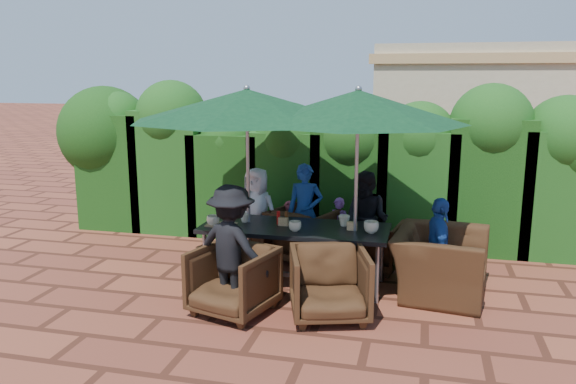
% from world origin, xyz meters
% --- Properties ---
extents(ground, '(80.00, 80.00, 0.00)m').
position_xyz_m(ground, '(0.00, 0.00, 0.00)').
color(ground, brown).
rests_on(ground, ground).
extents(dining_table, '(2.30, 0.90, 0.75)m').
position_xyz_m(dining_table, '(0.07, 0.21, 0.67)').
color(dining_table, black).
rests_on(dining_table, ground).
extents(umbrella_left, '(2.87, 2.87, 2.46)m').
position_xyz_m(umbrella_left, '(-0.54, 0.27, 2.21)').
color(umbrella_left, gray).
rests_on(umbrella_left, ground).
extents(umbrella_right, '(2.51, 2.51, 2.46)m').
position_xyz_m(umbrella_right, '(0.81, 0.19, 2.21)').
color(umbrella_right, gray).
rests_on(umbrella_right, ground).
extents(chair_far_left, '(0.79, 0.75, 0.73)m').
position_xyz_m(chair_far_left, '(-0.80, 1.20, 0.36)').
color(chair_far_left, black).
rests_on(chair_far_left, ground).
extents(chair_far_mid, '(1.02, 0.99, 0.83)m').
position_xyz_m(chair_far_mid, '(-0.03, 1.14, 0.42)').
color(chair_far_mid, black).
rests_on(chair_far_mid, ground).
extents(chair_far_right, '(0.81, 0.77, 0.73)m').
position_xyz_m(chair_far_right, '(0.97, 1.05, 0.36)').
color(chair_far_right, black).
rests_on(chair_far_right, ground).
extents(chair_near_left, '(0.97, 0.94, 0.82)m').
position_xyz_m(chair_near_left, '(-0.39, -0.79, 0.41)').
color(chair_near_left, black).
rests_on(chair_near_left, ground).
extents(chair_near_right, '(0.99, 0.96, 0.83)m').
position_xyz_m(chair_near_right, '(0.65, -0.66, 0.42)').
color(chair_near_right, black).
rests_on(chair_near_right, ground).
extents(chair_end_right, '(0.92, 1.28, 1.03)m').
position_xyz_m(chair_end_right, '(1.81, 0.29, 0.52)').
color(chair_end_right, black).
rests_on(chair_end_right, ground).
extents(adult_far_left, '(0.69, 0.47, 1.31)m').
position_xyz_m(adult_far_left, '(-0.69, 1.11, 0.65)').
color(adult_far_left, white).
rests_on(adult_far_left, ground).
extents(adult_far_mid, '(0.53, 0.45, 1.37)m').
position_xyz_m(adult_far_mid, '(-0.01, 1.21, 0.68)').
color(adult_far_mid, '#1B4394').
rests_on(adult_far_mid, ground).
extents(adult_far_right, '(0.73, 0.59, 1.31)m').
position_xyz_m(adult_far_right, '(0.86, 1.11, 0.66)').
color(adult_far_right, black).
rests_on(adult_far_right, ground).
extents(adult_near_left, '(0.99, 0.68, 1.42)m').
position_xyz_m(adult_near_left, '(-0.44, -0.68, 0.71)').
color(adult_near_left, black).
rests_on(adult_near_left, ground).
extents(adult_end_right, '(0.46, 0.75, 1.20)m').
position_xyz_m(adult_end_right, '(1.79, 0.19, 0.60)').
color(adult_end_right, '#1B4394').
rests_on(adult_end_right, ground).
extents(child_left, '(0.35, 0.32, 0.80)m').
position_xyz_m(child_left, '(-0.29, 1.35, 0.40)').
color(child_left, '#E35068').
rests_on(child_left, ground).
extents(child_right, '(0.38, 0.35, 0.88)m').
position_xyz_m(child_right, '(0.45, 1.35, 0.44)').
color(child_right, '#9651B0').
rests_on(child_right, ground).
extents(pedestrian_a, '(1.62, 0.99, 1.64)m').
position_xyz_m(pedestrian_a, '(1.72, 4.12, 0.82)').
color(pedestrian_a, green).
rests_on(pedestrian_a, ground).
extents(pedestrian_b, '(0.99, 0.80, 1.79)m').
position_xyz_m(pedestrian_b, '(2.19, 4.37, 0.89)').
color(pedestrian_b, '#E35068').
rests_on(pedestrian_b, ground).
extents(pedestrian_c, '(1.12, 0.62, 1.66)m').
position_xyz_m(pedestrian_c, '(3.54, 4.26, 0.83)').
color(pedestrian_c, '#929199').
rests_on(pedestrian_c, ground).
extents(cup_a, '(0.16, 0.16, 0.13)m').
position_xyz_m(cup_a, '(-0.92, 0.01, 0.81)').
color(cup_a, beige).
rests_on(cup_a, dining_table).
extents(cup_b, '(0.12, 0.12, 0.12)m').
position_xyz_m(cup_b, '(-0.59, 0.26, 0.81)').
color(cup_b, beige).
rests_on(cup_b, dining_table).
extents(cup_c, '(0.15, 0.15, 0.12)m').
position_xyz_m(cup_c, '(0.12, 0.00, 0.81)').
color(cup_c, beige).
rests_on(cup_c, dining_table).
extents(cup_d, '(0.14, 0.14, 0.13)m').
position_xyz_m(cup_d, '(0.66, 0.37, 0.82)').
color(cup_d, beige).
rests_on(cup_d, dining_table).
extents(cup_e, '(0.18, 0.18, 0.14)m').
position_xyz_m(cup_e, '(1.01, 0.14, 0.82)').
color(cup_e, beige).
rests_on(cup_e, dining_table).
extents(ketchup_bottle, '(0.04, 0.04, 0.17)m').
position_xyz_m(ketchup_bottle, '(-0.15, 0.26, 0.83)').
color(ketchup_bottle, '#B20C0A').
rests_on(ketchup_bottle, dining_table).
extents(sauce_bottle, '(0.04, 0.04, 0.17)m').
position_xyz_m(sauce_bottle, '(-0.05, 0.27, 0.83)').
color(sauce_bottle, '#4C230C').
rests_on(sauce_bottle, dining_table).
extents(serving_tray, '(0.35, 0.25, 0.02)m').
position_xyz_m(serving_tray, '(-0.83, 0.05, 0.76)').
color(serving_tray, olive).
rests_on(serving_tray, dining_table).
extents(number_block_left, '(0.12, 0.06, 0.10)m').
position_xyz_m(number_block_left, '(-0.08, 0.22, 0.80)').
color(number_block_left, '#DCB771').
rests_on(number_block_left, dining_table).
extents(number_block_right, '(0.12, 0.06, 0.10)m').
position_xyz_m(number_block_right, '(0.77, 0.21, 0.80)').
color(number_block_right, '#DCB771').
rests_on(number_block_right, dining_table).
extents(hedge_wall, '(9.10, 1.60, 2.50)m').
position_xyz_m(hedge_wall, '(-0.06, 2.32, 1.32)').
color(hedge_wall, '#133C10').
rests_on(hedge_wall, ground).
extents(building, '(6.20, 3.08, 3.20)m').
position_xyz_m(building, '(3.50, 6.99, 1.61)').
color(building, beige).
rests_on(building, ground).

